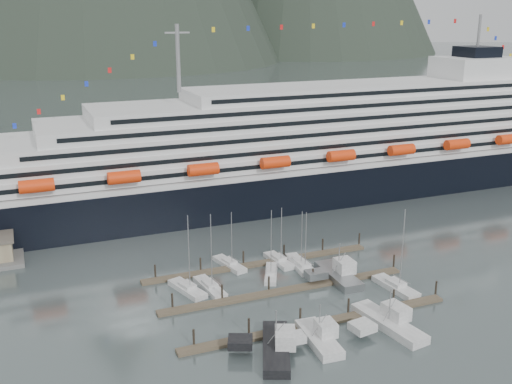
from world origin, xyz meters
The scene contains 17 objects.
ground centered at (0.00, 0.00, 0.00)m, with size 1600.00×1600.00×0.00m, color #485455.
cruise_ship centered at (30.03, 54.94, 12.04)m, with size 210.00×30.40×50.30m.
dock_near centered at (-4.93, -9.95, 0.31)m, with size 48.18×2.28×3.20m.
dock_mid centered at (-4.93, 3.05, 0.31)m, with size 48.18×2.28×3.20m.
dock_far centered at (-4.93, 16.05, 0.31)m, with size 48.18×2.28×3.20m.
sailboat_a centered at (-21.77, 9.73, 0.45)m, with size 5.34×9.78×15.47m.
sailboat_b centered at (-17.71, 8.96, 0.43)m, with size 3.82×10.09×15.37m.
sailboat_c centered at (2.09, 10.59, 0.42)m, with size 3.03×9.97×12.74m.
sailboat_d centered at (-4.88, 10.24, 0.40)m, with size 6.04×9.43×14.05m.
sailboat_e centered at (-10.84, 17.53, 0.40)m, with size 4.50×9.58×12.13m.
sailboat_f centered at (-0.94, 15.36, 0.41)m, with size 3.38×8.99×12.52m.
sailboat_g centered at (2.10, 12.16, 0.41)m, with size 3.53×10.44×12.40m.
sailboat_h centered at (13.99, -3.84, 0.46)m, with size 4.13×10.50×16.38m.
trawler_a centered at (-15.20, -14.94, 0.96)m, with size 11.67×14.42×7.73m.
trawler_b centered at (-7.91, -14.99, 0.92)m, with size 8.67×11.37×7.26m.
trawler_c centered at (4.76, -15.03, 0.94)m, with size 10.71×15.02×7.48m.
trawler_e centered at (6.23, 3.93, 1.00)m, with size 9.61×12.62×8.19m.
Camera 1 is at (-47.45, -87.12, 49.08)m, focal length 42.00 mm.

